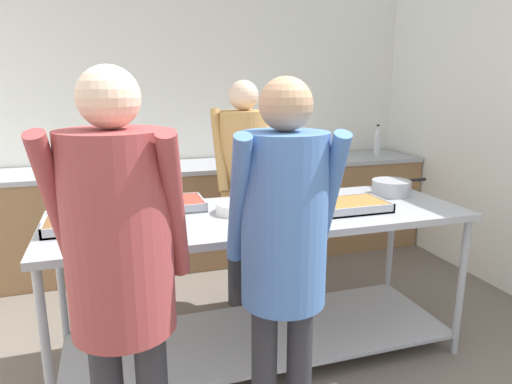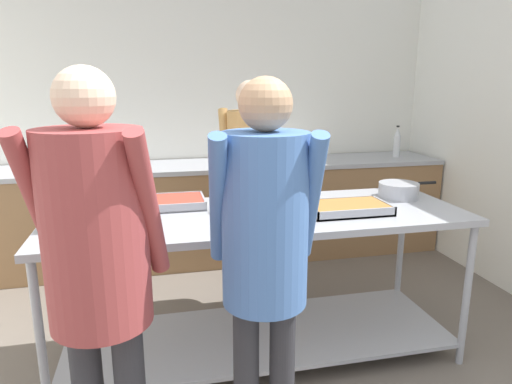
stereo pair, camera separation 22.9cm
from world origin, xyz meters
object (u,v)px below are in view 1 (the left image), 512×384
broccoli_bowl (266,193)px  water_bottle (377,141)px  sauce_pan (391,187)px  guest_serving_left (284,238)px  serving_tray_greens (347,206)px  serving_tray_roast (167,205)px  cook_behind_counter (244,170)px  guest_serving_right (120,257)px  serving_tray_vegetables (85,223)px  plate_stack (237,208)px

broccoli_bowl → water_bottle: size_ratio=0.65×
sauce_pan → guest_serving_left: bearing=-140.7°
serving_tray_greens → broccoli_bowl: bearing=133.4°
guest_serving_left → serving_tray_greens: bearing=45.8°
serving_tray_roast → cook_behind_counter: (0.61, 0.43, 0.10)m
guest_serving_left → cook_behind_counter: guest_serving_left is taller
serving_tray_greens → cook_behind_counter: size_ratio=0.28×
serving_tray_greens → cook_behind_counter: bearing=117.5°
serving_tray_roast → water_bottle: water_bottle is taller
sauce_pan → guest_serving_right: 2.04m
water_bottle → guest_serving_right: bearing=-136.4°
serving_tray_greens → serving_tray_roast: bearing=161.0°
serving_tray_vegetables → sauce_pan: (1.94, 0.13, 0.03)m
serving_tray_vegetables → serving_tray_greens: 1.47m
serving_tray_vegetables → guest_serving_right: size_ratio=0.23×
serving_tray_roast → plate_stack: 0.43m
plate_stack → broccoli_bowl: bearing=44.0°
sauce_pan → guest_serving_right: size_ratio=0.23×
water_bottle → guest_serving_left: bearing=-129.0°
guest_serving_right → cook_behind_counter: 1.77m
plate_stack → guest_serving_left: bearing=-92.0°
cook_behind_counter → serving_tray_vegetables: bearing=-147.8°
water_bottle → sauce_pan: bearing=-118.9°
serving_tray_vegetables → serving_tray_roast: bearing=27.4°
serving_tray_roast → water_bottle: size_ratio=1.39×
broccoli_bowl → water_bottle: bearing=38.8°
serving_tray_vegetables → broccoli_bowl: bearing=14.4°
serving_tray_roast → guest_serving_left: (0.35, -1.03, 0.10)m
serving_tray_greens → sauce_pan: 0.54m
serving_tray_greens → sauce_pan: bearing=27.7°
guest_serving_left → water_bottle: (1.96, 2.43, 0.03)m
sauce_pan → water_bottle: size_ratio=1.27×
broccoli_bowl → sauce_pan: 0.86m
serving_tray_greens → guest_serving_left: size_ratio=0.28×
guest_serving_right → broccoli_bowl: bearing=50.6°
plate_stack → broccoli_bowl: 0.36m
guest_serving_left → cook_behind_counter: 1.49m
broccoli_bowl → cook_behind_counter: bearing=95.0°
broccoli_bowl → serving_tray_greens: 0.55m
serving_tray_vegetables → plate_stack: bearing=2.0°
serving_tray_roast → guest_serving_right: guest_serving_right is taller
broccoli_bowl → guest_serving_right: bearing=-129.4°
sauce_pan → serving_tray_vegetables: bearing=-176.1°
sauce_pan → guest_serving_left: 1.47m
broccoli_bowl → guest_serving_left: size_ratio=0.12×
guest_serving_right → cook_behind_counter: size_ratio=1.03×
serving_tray_greens → serving_tray_vegetables: bearing=175.5°
serving_tray_vegetables → sauce_pan: 1.95m
serving_tray_roast → guest_serving_left: guest_serving_left is taller
serving_tray_vegetables → cook_behind_counter: 1.26m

